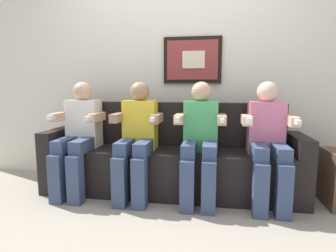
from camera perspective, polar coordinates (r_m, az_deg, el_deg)
The scene contains 7 objects.
ground_plane at distance 2.64m, azimuth -0.54°, elevation -15.66°, with size 6.42×6.42×0.00m, color #9E9384.
back_wall_assembly at distance 3.19m, azimuth 1.89°, elevation 12.31°, with size 4.94×0.10×2.60m.
couch at distance 2.85m, azimuth 0.58°, elevation -7.26°, with size 2.54×0.58×0.90m.
person_leftmost at distance 2.90m, azimuth -17.76°, elevation -1.42°, with size 0.46×0.56×1.11m.
person_left_center at distance 2.68m, azimuth -6.28°, elevation -1.83°, with size 0.46×0.56×1.11m.
person_right_center at distance 2.59m, azimuth 6.58°, elevation -2.18°, with size 0.46×0.56×1.11m.
person_rightmost at distance 2.63m, azimuth 19.71°, elevation -2.44°, with size 0.46×0.56×1.11m.
Camera 1 is at (0.41, -2.39, 1.06)m, focal length 29.84 mm.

